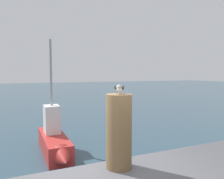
# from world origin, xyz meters

# --- Properties ---
(mooring_post) EXTENTS (0.38, 0.38, 1.08)m
(mooring_post) POSITION_xyz_m (0.42, -0.29, 1.86)
(mooring_post) COLOR brown
(mooring_post) RESTS_ON harbor_quay
(seagull) EXTENTS (0.21, 0.38, 0.14)m
(seagull) POSITION_xyz_m (0.42, -0.30, 2.49)
(seagull) COLOR #C66A60
(seagull) RESTS_ON mooring_post
(boat_red) EXTENTS (0.75, 3.23, 3.88)m
(boat_red) POSITION_xyz_m (0.21, 4.18, 0.47)
(boat_red) COLOR #B72D28
(boat_red) RESTS_ON ground_plane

